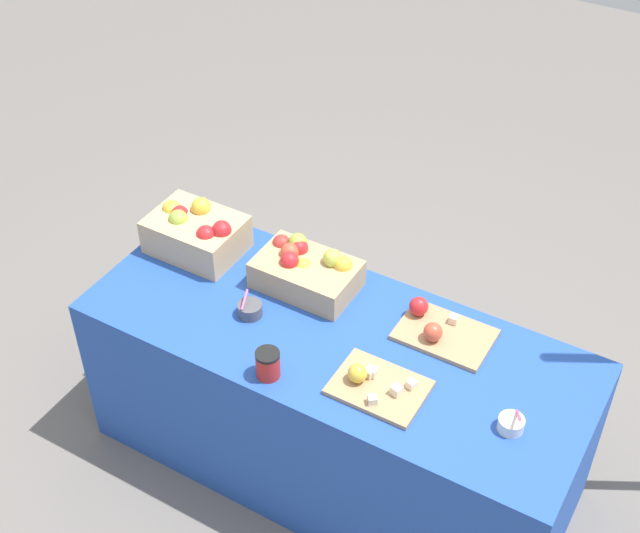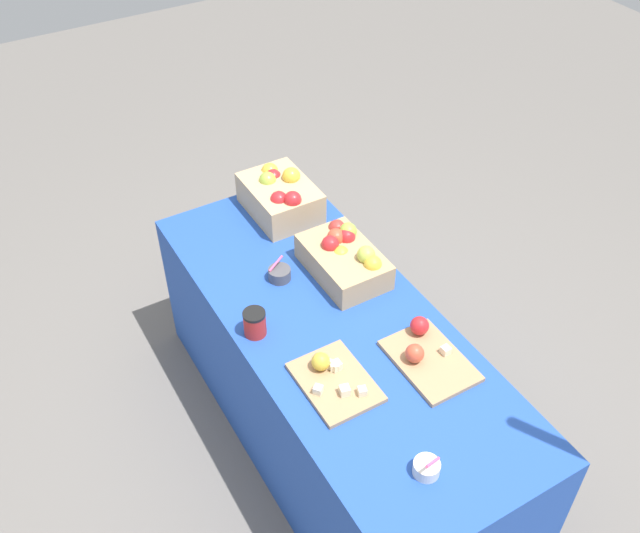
{
  "view_description": "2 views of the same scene",
  "coord_description": "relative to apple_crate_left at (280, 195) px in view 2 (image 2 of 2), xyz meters",
  "views": [
    {
      "loc": [
        1.11,
        -2.03,
        3.03
      ],
      "look_at": [
        -0.1,
        0.05,
        0.99
      ],
      "focal_mm": 49.96,
      "sensor_mm": 36.0,
      "label": 1
    },
    {
      "loc": [
        1.63,
        -1.02,
        2.75
      ],
      "look_at": [
        -0.11,
        -0.01,
        0.95
      ],
      "focal_mm": 40.35,
      "sensor_mm": 36.0,
      "label": 2
    }
  ],
  "objects": [
    {
      "name": "ground_plane",
      "position": [
        0.73,
        -0.15,
        -0.83
      ],
      "size": [
        10.0,
        10.0,
        0.0
      ],
      "primitive_type": "plane",
      "color": "slate"
    },
    {
      "name": "table",
      "position": [
        0.73,
        -0.15,
        -0.46
      ],
      "size": [
        1.9,
        0.76,
        0.74
      ],
      "primitive_type": "cube",
      "color": "#234CAD",
      "rests_on": "ground_plane"
    },
    {
      "name": "apple_crate_left",
      "position": [
        0.0,
        0.0,
        0.0
      ],
      "size": [
        0.37,
        0.27,
        0.2
      ],
      "color": "tan",
      "rests_on": "table"
    },
    {
      "name": "apple_crate_middle",
      "position": [
        0.49,
        0.03,
        -0.02
      ],
      "size": [
        0.39,
        0.25,
        0.17
      ],
      "color": "tan",
      "rests_on": "table"
    },
    {
      "name": "cutting_board_front",
      "position": [
        0.98,
        -0.31,
        -0.07
      ],
      "size": [
        0.32,
        0.23,
        0.09
      ],
      "color": "tan",
      "rests_on": "table"
    },
    {
      "name": "cutting_board_back",
      "position": [
        1.05,
        0.04,
        -0.07
      ],
      "size": [
        0.34,
        0.23,
        0.09
      ],
      "color": "tan",
      "rests_on": "table"
    },
    {
      "name": "sample_bowl_near",
      "position": [
        1.44,
        -0.24,
        -0.07
      ],
      "size": [
        0.09,
        0.09,
        0.1
      ],
      "color": "silver",
      "rests_on": "table"
    },
    {
      "name": "sample_bowl_mid",
      "position": [
        0.4,
        -0.22,
        -0.06
      ],
      "size": [
        0.09,
        0.09,
        0.09
      ],
      "color": "#4C4C51",
      "rests_on": "table"
    },
    {
      "name": "coffee_cup",
      "position": [
        0.63,
        -0.44,
        -0.04
      ],
      "size": [
        0.09,
        0.09,
        0.11
      ],
      "color": "red",
      "rests_on": "table"
    }
  ]
}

